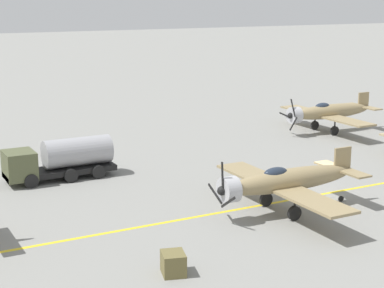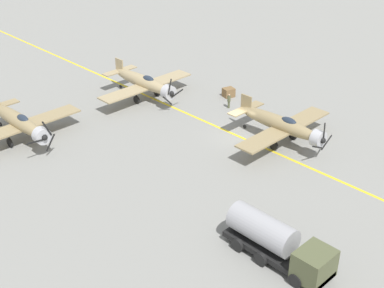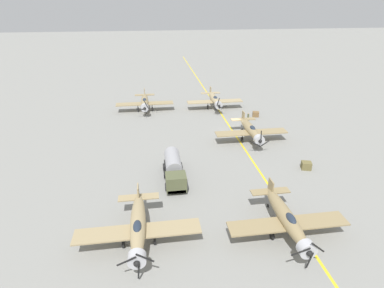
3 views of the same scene
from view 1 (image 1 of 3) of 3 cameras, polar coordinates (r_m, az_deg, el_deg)
ground_plane at (r=44.35m, az=11.14°, el=-4.47°), size 400.00×400.00×0.00m
taxiway_stripe at (r=44.35m, az=11.14°, el=-4.46°), size 0.30×160.00×0.01m
airplane_near_right at (r=64.25m, az=12.00°, el=2.80°), size 12.00×9.98×3.67m
airplane_mid_center at (r=39.98m, az=8.28°, el=-3.29°), size 12.00×9.98×3.80m
fuel_tanker at (r=47.79m, az=-11.69°, el=-1.33°), size 2.68×8.00×2.98m
supply_crate_mid_lane at (r=31.53m, az=-1.67°, el=-10.57°), size 1.56×1.41×1.09m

